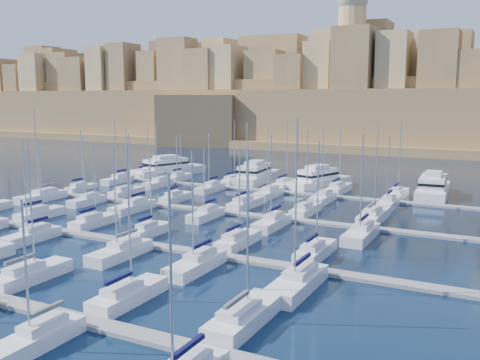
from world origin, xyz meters
The scene contains 46 objects.
ground centered at (0.00, 0.00, 0.00)m, with size 600.00×600.00×0.00m, color black.
pontoon_mid_near centered at (0.00, -12.00, 0.20)m, with size 84.00×2.00×0.40m, color slate.
pontoon_mid_far centered at (0.00, 10.00, 0.20)m, with size 84.00×2.00×0.40m, color slate.
pontoon_far centered at (0.00, 32.00, 0.20)m, with size 84.00×2.00×0.40m, color slate.
sailboat_3 centered at (-1.43, -28.51, 0.75)m, with size 2.76×9.21×14.45m.
sailboat_4 centered at (11.51, -28.55, 0.76)m, with size 2.74×9.14×15.41m.
sailboat_5 centered at (23.59, -28.07, 0.76)m, with size 3.03×10.10×15.41m.
sailboat_10 centered at (11.11, -39.14, 0.72)m, with size 2.55×8.49×12.13m.
sailboat_13 centered at (-23.89, -6.80, 0.73)m, with size 2.58×8.61×12.51m.
sailboat_14 centered at (-12.47, -6.95, 0.72)m, with size 2.49×8.31×12.42m.
sailboat_15 centered at (-1.70, -7.41, 0.71)m, with size 2.21×7.37×11.50m.
sailboat_16 centered at (11.87, -6.67, 0.74)m, with size 2.66×8.88×13.39m.
sailboat_17 centered at (22.43, -6.68, 0.75)m, with size 2.66×8.87×14.38m.
sailboat_20 centered at (-14.00, -17.22, 0.74)m, with size 2.60×8.67×13.90m.
sailboat_21 centered at (1.55, -17.62, 0.74)m, with size 2.84×9.48×13.39m.
sailboat_22 centered at (12.30, -17.61, 0.75)m, with size 2.84×9.45×13.84m.
sailboat_23 centered at (24.56, -18.20, 0.79)m, with size 3.20×10.65×17.57m.
sailboat_24 centered at (-35.42, 14.66, 0.73)m, with size 2.25×7.51×13.00m.
sailboat_25 centered at (-24.18, 15.11, 0.73)m, with size 2.53×8.43×13.42m.
sailboat_26 centered at (-12.32, 14.95, 0.72)m, with size 2.43×8.10×12.71m.
sailboat_27 centered at (1.78, 15.61, 0.76)m, with size 2.83×9.45×15.16m.
sailboat_28 centered at (13.06, 15.26, 0.74)m, with size 2.62×8.74×14.18m.
sailboat_29 centered at (24.14, 16.11, 0.77)m, with size 3.14×10.48×15.04m.
sailboat_30 centered at (-35.09, 3.97, 0.78)m, with size 3.09×10.30×17.48m.
sailboat_31 centered at (-24.90, 5.11, 0.72)m, with size 2.40×8.00×12.68m.
sailboat_32 centered at (-13.91, 4.29, 0.74)m, with size 2.90×9.65×13.50m.
sailboat_33 centered at (0.14, 4.97, 0.72)m, with size 2.48×8.28×11.92m.
sailboat_34 centered at (11.80, 4.53, 0.75)m, with size 2.75×9.17×14.32m.
sailboat_35 centered at (25.27, 4.08, 0.76)m, with size 3.03×10.09×14.73m.
sailboat_36 centered at (-35.79, 37.23, 0.73)m, with size 2.60×8.68×12.61m.
sailboat_37 centered at (-25.88, 36.66, 0.70)m, with size 2.26×7.53×11.01m.
sailboat_38 centered at (-12.08, 37.29, 0.75)m, with size 2.64×8.80×14.74m.
sailboat_39 centered at (0.16, 37.95, 0.76)m, with size 3.04×10.14×14.52m.
sailboat_40 centered at (11.80, 37.89, 0.75)m, with size 3.01×10.03×13.87m.
sailboat_41 centered at (23.67, 37.49, 0.76)m, with size 2.76×9.20×15.27m.
sailboat_42 centered at (-35.90, 26.72, 0.75)m, with size 2.64×8.79×14.60m.
sailboat_43 centered at (-24.83, 26.86, 0.74)m, with size 2.55×8.49×14.03m.
sailboat_44 centered at (-11.81, 26.79, 0.73)m, with size 2.60×8.65×12.37m.
sailboat_45 centered at (1.38, 26.46, 0.74)m, with size 2.79×9.31×13.92m.
sailboat_46 centered at (12.32, 26.51, 0.75)m, with size 2.76×9.20×14.15m.
sailboat_47 centered at (24.10, 26.74, 0.73)m, with size 2.62×8.74×13.06m.
motor_yacht_a centered at (-33.37, 42.66, 1.73)m, with size 11.69×19.84×5.25m.
motor_yacht_b centered at (-9.02, 42.38, 1.73)m, with size 7.13×18.89×5.25m.
motor_yacht_c centered at (6.34, 41.59, 1.73)m, with size 10.21×17.53×5.25m.
motor_yacht_d centered at (29.54, 42.20, 1.73)m, with size 6.49×18.40×5.25m.
fortified_city centered at (-0.19, 155.26, 14.74)m, with size 460.00×108.95×59.52m.
Camera 1 is at (42.96, -66.56, 19.28)m, focal length 40.00 mm.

